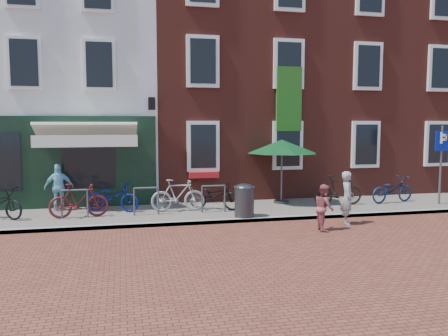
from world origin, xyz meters
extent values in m
plane|color=brown|center=(0.00, 0.00, 0.00)|extent=(80.00, 80.00, 0.00)
cube|color=slate|center=(1.00, 1.50, 0.05)|extent=(24.00, 3.00, 0.10)
cube|color=silver|center=(-5.00, 7.00, 4.50)|extent=(8.00, 8.00, 9.00)
cube|color=maroon|center=(2.00, 7.00, 5.00)|extent=(6.00, 8.00, 10.00)
cube|color=maroon|center=(8.00, 7.00, 5.00)|extent=(6.00, 8.00, 10.00)
cylinder|color=#363639|center=(1.22, 0.30, 0.52)|extent=(0.56, 0.56, 0.84)
ellipsoid|color=#363639|center=(1.22, 0.30, 1.00)|extent=(0.56, 0.56, 0.25)
cylinder|color=#4C4C4F|center=(8.09, 0.93, 1.40)|extent=(0.07, 0.07, 2.60)
cube|color=navy|center=(8.09, 0.91, 2.20)|extent=(0.50, 0.04, 0.65)
cylinder|color=#4C4C4F|center=(3.03, 2.25, 0.14)|extent=(0.50, 0.50, 0.08)
cylinder|color=#4C4C4F|center=(3.03, 2.25, 1.10)|extent=(0.06, 0.06, 2.01)
cone|color=#0D401C|center=(3.03, 2.25, 2.11)|extent=(2.39, 2.39, 0.45)
imported|color=gray|center=(3.86, -0.78, 0.73)|extent=(0.52, 0.62, 1.47)
imported|color=#9E4A4F|center=(2.93, -1.31, 0.60)|extent=(0.53, 0.64, 1.20)
imported|color=#86CBE1|center=(-4.08, 2.50, 0.82)|extent=(0.89, 0.47, 1.44)
imported|color=#561619|center=(-3.39, 1.24, 0.59)|extent=(1.68, 0.62, 0.98)
imported|color=navy|center=(-2.47, 1.98, 0.54)|extent=(1.78, 1.24, 0.89)
imported|color=gray|center=(-0.53, 1.57, 0.59)|extent=(1.65, 0.52, 0.98)
imported|color=black|center=(0.63, 1.61, 0.54)|extent=(1.77, 1.30, 0.89)
imported|color=black|center=(4.70, 1.45, 0.59)|extent=(1.66, 0.53, 0.98)
imported|color=#0D2346|center=(6.71, 1.50, 0.54)|extent=(1.77, 0.90, 0.89)
camera|label=1|loc=(-2.17, -12.19, 2.79)|focal=36.79mm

